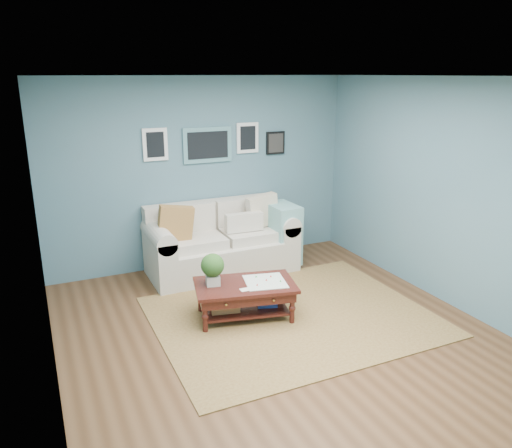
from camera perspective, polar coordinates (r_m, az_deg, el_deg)
room_shell at (r=5.06m, az=2.82°, el=1.16°), size 5.00×5.02×2.70m
area_rug at (r=5.94m, az=4.13°, el=-10.45°), size 3.10×2.48×0.01m
loveseat at (r=7.12m, az=-3.37°, el=-1.91°), size 2.10×0.96×1.08m
coffee_table at (r=5.76m, az=-1.88°, el=-7.51°), size 1.25×0.90×0.80m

